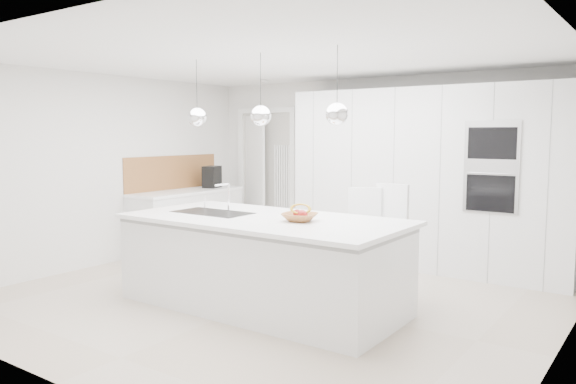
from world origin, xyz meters
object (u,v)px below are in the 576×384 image
Objects in this scene: espresso_machine at (212,177)px; bar_stool_right at (385,243)px; bar_stool_left at (358,243)px; island_base at (262,265)px; fruit_bowl at (300,217)px.

bar_stool_right is at bearing -35.52° from espresso_machine.
espresso_machine is 3.60m from bar_stool_right.
bar_stool_left is 0.29m from bar_stool_right.
bar_stool_right is (3.41, -1.06, -0.47)m from espresso_machine.
espresso_machine is 0.28× the size of bar_stool_right.
bar_stool_left is (0.60, 0.90, 0.14)m from island_base.
fruit_bowl is at bearing -120.13° from bar_stool_left.
island_base is at bearing -142.41° from bar_stool_left.
espresso_machine reaches higher than island_base.
fruit_bowl is 0.95m from bar_stool_left.
bar_stool_left reaches higher than fruit_bowl.
bar_stool_left is at bearing -38.10° from espresso_machine.
espresso_machine reaches higher than bar_stool_right.
espresso_machine is at bearing 141.37° from island_base.
bar_stool_right is at bearing 63.61° from fruit_bowl.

